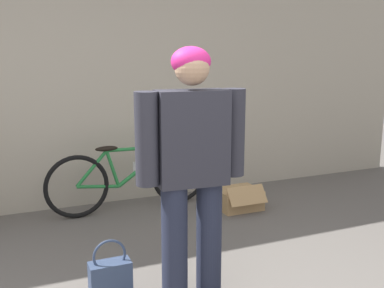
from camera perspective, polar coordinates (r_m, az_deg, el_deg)
The scene contains 5 objects.
wall_back at distance 4.61m, azimuth -14.11°, elevation 8.08°, with size 8.00×0.07×2.60m.
person at distance 2.71m, azimuth -0.01°, elevation -2.30°, with size 0.70×0.24×1.59m.
bicycle at distance 4.50m, azimuth -7.80°, elevation -4.26°, with size 1.68×0.46×0.69m.
handbag at distance 3.00m, azimuth -10.32°, elevation -16.61°, with size 0.26×0.13×0.42m.
cardboard_box at distance 4.60m, azimuth 5.89°, elevation -6.90°, with size 0.42×0.43×0.27m.
Camera 1 is at (-0.71, -1.64, 1.55)m, focal length 42.00 mm.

